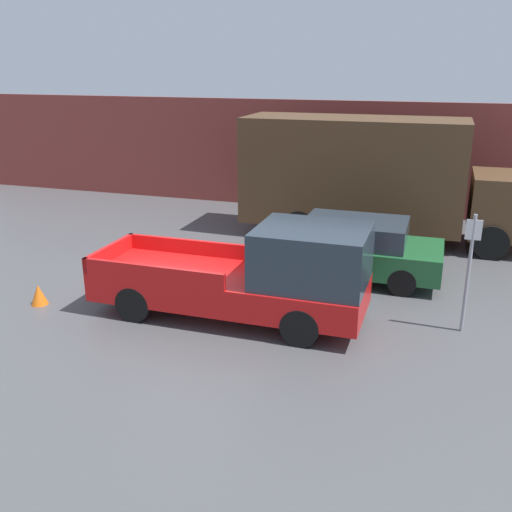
{
  "coord_description": "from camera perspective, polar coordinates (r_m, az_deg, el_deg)",
  "views": [
    {
      "loc": [
        5.39,
        -11.25,
        5.16
      ],
      "look_at": [
        1.61,
        0.28,
        1.06
      ],
      "focal_mm": 40.0,
      "sensor_mm": 36.0,
      "label": 1
    }
  ],
  "objects": [
    {
      "name": "building_wall",
      "position": [
        21.51,
        3.5,
        10.11
      ],
      "size": [
        28.0,
        0.15,
        3.94
      ],
      "color": "brown",
      "rests_on": "ground"
    },
    {
      "name": "pickup_truck",
      "position": [
        11.84,
        0.04,
        -1.99
      ],
      "size": [
        5.78,
        2.0,
        2.12
      ],
      "color": "red",
      "rests_on": "ground"
    },
    {
      "name": "car",
      "position": [
        14.55,
        9.43,
        0.83
      ],
      "size": [
        4.55,
        2.02,
        1.49
      ],
      "color": "#1E592D",
      "rests_on": "ground"
    },
    {
      "name": "traffic_cone",
      "position": [
        13.75,
        -20.9,
        -3.63
      ],
      "size": [
        0.38,
        0.38,
        0.47
      ],
      "color": "orange",
      "rests_on": "ground"
    },
    {
      "name": "delivery_truck",
      "position": [
        17.79,
        11.5,
        7.85
      ],
      "size": [
        8.67,
        2.47,
        3.65
      ],
      "color": "#4C331E",
      "rests_on": "ground"
    },
    {
      "name": "ground_plane",
      "position": [
        13.5,
        -6.89,
        -3.95
      ],
      "size": [
        60.0,
        60.0,
        0.0
      ],
      "primitive_type": "plane",
      "color": "#4C4C4F"
    },
    {
      "name": "parking_sign",
      "position": [
        11.93,
        20.52,
        -1.06
      ],
      "size": [
        0.3,
        0.07,
        2.44
      ],
      "color": "gray",
      "rests_on": "ground"
    },
    {
      "name": "newspaper_box",
      "position": [
        20.85,
        13.24,
        5.22
      ],
      "size": [
        0.45,
        0.4,
        0.97
      ],
      "color": "#194CB2",
      "rests_on": "ground"
    }
  ]
}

